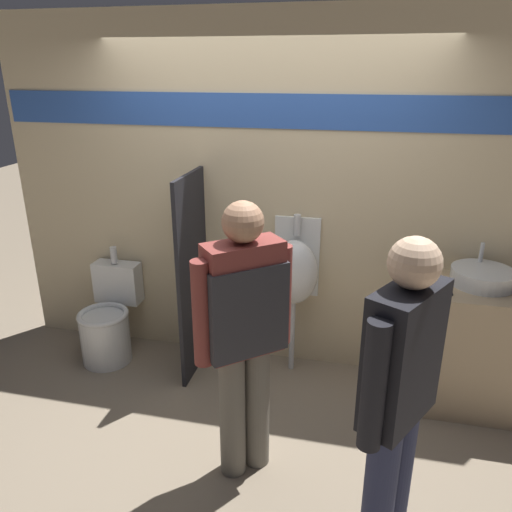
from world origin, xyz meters
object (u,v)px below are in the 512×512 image
Objects in this scene: cell_phone at (446,290)px; person_in_vest at (244,325)px; urinal_near_counter at (294,272)px; person_with_lanyard at (398,396)px; sink_basin at (483,277)px; toilet at (108,323)px.

cell_phone is 0.08× the size of person_in_vest.
person_with_lanyard is (0.71, -1.51, 0.08)m from urinal_near_counter.
cell_phone is 1.09m from urinal_near_counter.
cell_phone is 1.30m from person_with_lanyard.
person_with_lanyard reaches higher than sink_basin.
cell_phone is at bearing -3.94° from person_in_vest.
person_with_lanyard is at bearing -105.56° from cell_phone.
cell_phone is 2.64m from toilet.
person_with_lanyard reaches higher than urinal_near_counter.
toilet is (-2.82, -0.09, -0.65)m from sink_basin.
sink_basin is 1.54m from person_with_lanyard.
person_with_lanyard is at bearing -112.75° from sink_basin.
urinal_near_counter is (-1.30, 0.09, -0.12)m from sink_basin.
person_with_lanyard is (-0.35, -1.25, 0.01)m from cell_phone.
urinal_near_counter reaches higher than cell_phone.
person_in_vest is at bearing -143.69° from sink_basin.
person_in_vest reaches higher than sink_basin.
person_in_vest is at bearing -95.38° from urinal_near_counter.
person_in_vest is (1.41, -0.95, 0.66)m from toilet.
sink_basin is at bearing -4.33° from person_in_vest.
urinal_near_counter is 1.67m from person_with_lanyard.
toilet is at bearing 88.52° from person_with_lanyard.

